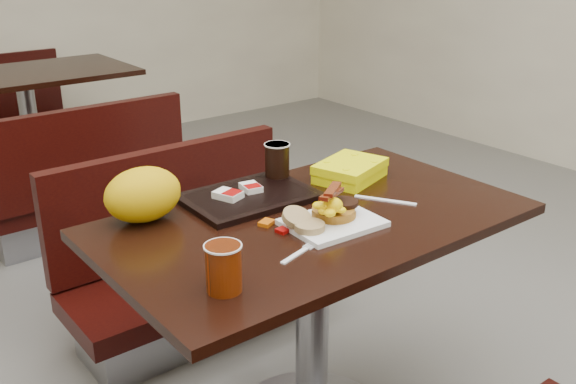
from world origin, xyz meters
TOP-DOWN VIEW (x-y plane):
  - table_near at (0.00, 0.00)m, footprint 1.20×0.70m
  - bench_near_n at (0.00, 0.70)m, footprint 1.00×0.46m
  - table_far at (0.00, 2.60)m, footprint 1.20×0.70m
  - bench_far_s at (0.00, 1.90)m, footprint 1.00×0.46m
  - platter at (-0.00, -0.08)m, footprint 0.26×0.21m
  - pancake_stack at (0.02, -0.06)m, footprint 0.13×0.13m
  - sausage_patty at (0.06, -0.06)m, footprint 0.09×0.09m
  - scrambled_eggs at (-0.01, -0.09)m, footprint 0.10×0.09m
  - bacon_strips at (0.00, -0.07)m, footprint 0.15×0.12m
  - muffin_bottom at (-0.09, -0.09)m, footprint 0.09×0.09m
  - muffin_top at (-0.10, -0.04)m, footprint 0.09×0.09m
  - coffee_cup_near at (-0.42, -0.19)m, footprint 0.08×0.08m
  - fork at (-0.20, -0.16)m, footprint 0.14×0.06m
  - knife at (0.24, -0.04)m, footprint 0.11×0.17m
  - condiment_syrup at (-0.14, 0.04)m, footprint 0.05×0.05m
  - condiment_ketchup at (-0.13, -0.03)m, footprint 0.05×0.04m
  - tray at (-0.07, 0.21)m, footprint 0.39×0.28m
  - hashbrown_sleeve_left at (-0.14, 0.23)m, footprint 0.08×0.09m
  - hashbrown_sleeve_right at (-0.05, 0.24)m, footprint 0.06×0.08m
  - coffee_cup_far at (0.09, 0.29)m, footprint 0.10×0.10m
  - clamshell at (0.28, 0.16)m, footprint 0.26×0.23m
  - paper_bag at (-0.39, 0.27)m, footprint 0.25×0.20m

SIDE VIEW (x-z plane):
  - bench_near_n at x=0.00m, z-range 0.00..0.72m
  - bench_far_s at x=0.00m, z-range 0.00..0.72m
  - table_near at x=0.00m, z-range 0.00..0.75m
  - table_far at x=0.00m, z-range 0.00..0.75m
  - fork at x=-0.20m, z-range 0.75..0.75m
  - knife at x=0.24m, z-range 0.75..0.75m
  - condiment_ketchup at x=-0.13m, z-range 0.75..0.76m
  - condiment_syrup at x=-0.14m, z-range 0.75..0.76m
  - platter at x=0.00m, z-range 0.75..0.76m
  - tray at x=-0.07m, z-range 0.75..0.77m
  - muffin_bottom at x=-0.09m, z-range 0.76..0.78m
  - hashbrown_sleeve_right at x=-0.05m, z-range 0.77..0.79m
  - pancake_stack at x=0.02m, z-range 0.76..0.79m
  - hashbrown_sleeve_left at x=-0.14m, z-range 0.77..0.79m
  - clamshell at x=0.28m, z-range 0.75..0.81m
  - muffin_top at x=-0.10m, z-range 0.76..0.81m
  - sausage_patty at x=0.06m, z-range 0.79..0.80m
  - coffee_cup_near at x=-0.42m, z-range 0.75..0.86m
  - scrambled_eggs at x=-0.01m, z-range 0.79..0.83m
  - coffee_cup_far at x=0.09m, z-range 0.77..0.87m
  - paper_bag at x=-0.39m, z-range 0.75..0.90m
  - bacon_strips at x=0.00m, z-range 0.84..0.85m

